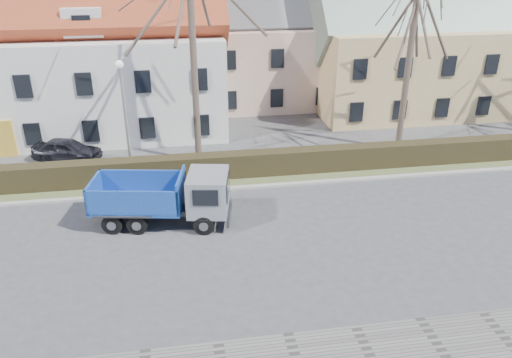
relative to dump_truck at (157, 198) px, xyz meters
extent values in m
plane|color=#404043|center=(4.16, -1.81, -1.24)|extent=(120.00, 120.00, 0.00)
cube|color=#9A948E|center=(4.16, 2.79, -1.18)|extent=(80.00, 0.30, 0.12)
cube|color=#4D5730|center=(4.16, 4.39, -1.19)|extent=(80.00, 3.00, 0.10)
cube|color=black|center=(4.16, 4.19, -0.59)|extent=(60.00, 0.90, 1.30)
imported|color=black|center=(-5.21, 7.96, -0.59)|extent=(4.13, 2.57, 1.31)
camera|label=1|loc=(1.22, -19.69, 10.02)|focal=35.00mm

